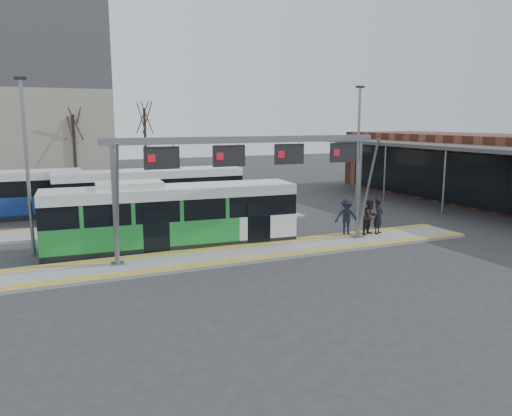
% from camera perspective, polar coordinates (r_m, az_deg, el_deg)
% --- Properties ---
extents(ground, '(120.00, 120.00, 0.00)m').
position_cam_1_polar(ground, '(23.19, 0.75, -5.13)').
color(ground, '#2D2D30').
rests_on(ground, ground).
extents(platform_main, '(22.00, 3.00, 0.15)m').
position_cam_1_polar(platform_main, '(23.17, 0.75, -4.95)').
color(platform_main, gray).
rests_on(platform_main, ground).
extents(platform_second, '(20.00, 3.00, 0.15)m').
position_cam_1_polar(platform_second, '(29.44, -12.98, -1.98)').
color(platform_second, gray).
rests_on(platform_second, ground).
extents(tactile_main, '(22.00, 2.65, 0.02)m').
position_cam_1_polar(tactile_main, '(23.14, 0.75, -4.75)').
color(tactile_main, gold).
rests_on(tactile_main, platform_main).
extents(tactile_second, '(20.00, 0.35, 0.02)m').
position_cam_1_polar(tactile_second, '(30.53, -13.41, -1.41)').
color(tactile_second, gold).
rests_on(tactile_second, platform_second).
extents(gantry, '(13.00, 1.68, 5.20)m').
position_cam_1_polar(gantry, '(22.54, -0.31, 5.54)').
color(gantry, slate).
rests_on(gantry, platform_main).
extents(hero_bus, '(11.99, 3.33, 3.26)m').
position_cam_1_polar(hero_bus, '(24.22, -9.57, -1.00)').
color(hero_bus, black).
rests_on(hero_bus, ground).
extents(bg_bus_green, '(11.81, 2.54, 2.95)m').
position_cam_1_polar(bg_bus_green, '(32.72, -11.97, 1.70)').
color(bg_bus_green, black).
rests_on(bg_bus_green, ground).
extents(passenger_a, '(0.83, 0.75, 1.91)m').
position_cam_1_polar(passenger_a, '(26.99, 13.83, -0.86)').
color(passenger_a, black).
rests_on(passenger_a, platform_main).
extents(passenger_b, '(1.10, 0.98, 1.86)m').
position_cam_1_polar(passenger_b, '(26.71, 12.92, -0.99)').
color(passenger_b, black).
rests_on(passenger_b, platform_main).
extents(passenger_c, '(1.40, 1.18, 1.88)m').
position_cam_1_polar(passenger_c, '(26.47, 10.32, -0.97)').
color(passenger_c, black).
rests_on(passenger_c, platform_main).
extents(tree_left, '(1.40, 1.40, 7.50)m').
position_cam_1_polar(tree_left, '(50.32, -20.16, 8.95)').
color(tree_left, '#382B21').
rests_on(tree_left, ground).
extents(tree_mid, '(1.40, 1.40, 8.34)m').
position_cam_1_polar(tree_mid, '(55.20, -12.63, 10.01)').
color(tree_mid, '#382B21').
rests_on(tree_mid, ground).
extents(lamp_west, '(0.50, 0.25, 7.88)m').
position_cam_1_polar(lamp_west, '(24.22, -24.72, 4.67)').
color(lamp_west, slate).
rests_on(lamp_west, ground).
extents(lamp_east, '(0.50, 0.25, 8.14)m').
position_cam_1_polar(lamp_east, '(32.05, 11.59, 6.67)').
color(lamp_east, slate).
rests_on(lamp_east, ground).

